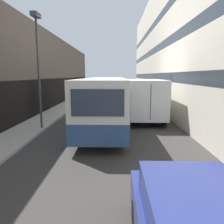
{
  "coord_description": "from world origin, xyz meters",
  "views": [
    {
      "loc": [
        0.41,
        1.02,
        3.22
      ],
      "look_at": [
        0.22,
        10.62,
        1.6
      ],
      "focal_mm": 35.0,
      "sensor_mm": 36.0,
      "label": 1
    }
  ],
  "objects": [
    {
      "name": "ground_plane",
      "position": [
        0.0,
        15.0,
        0.0
      ],
      "size": [
        150.0,
        150.0,
        0.0
      ],
      "primitive_type": "plane",
      "color": "#33302D"
    },
    {
      "name": "sidewalk_left",
      "position": [
        -4.8,
        15.0,
        0.07
      ],
      "size": [
        2.03,
        60.0,
        0.14
      ],
      "color": "#9E998E",
      "rests_on": "ground_plane"
    },
    {
      "name": "building_left_shopfront",
      "position": [
        -6.92,
        15.0,
        3.29
      ],
      "size": [
        2.4,
        60.0,
        7.25
      ],
      "color": "#51473D",
      "rests_on": "ground_plane"
    },
    {
      "name": "building_right_apartment",
      "position": [
        5.54,
        15.0,
        6.13
      ],
      "size": [
        2.4,
        60.0,
        12.3
      ],
      "color": "beige",
      "rests_on": "ground_plane"
    },
    {
      "name": "bus",
      "position": [
        -0.3,
        15.17,
        1.61
      ],
      "size": [
        2.52,
        11.89,
        3.03
      ],
      "color": "silver",
      "rests_on": "ground_plane"
    },
    {
      "name": "box_truck",
      "position": [
        2.44,
        17.2,
        1.58
      ],
      "size": [
        2.37,
        7.06,
        2.91
      ],
      "color": "silver",
      "rests_on": "ground_plane"
    },
    {
      "name": "street_lamp",
      "position": [
        -4.04,
        13.63,
        4.66
      ],
      "size": [
        0.36,
        0.8,
        6.47
      ],
      "color": "#38383D",
      "rests_on": "sidewalk_left"
    }
  ]
}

